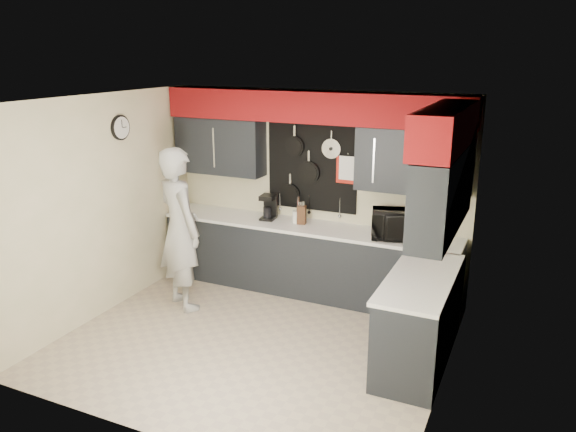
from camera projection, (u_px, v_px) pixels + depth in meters
The scene contains 10 objects.
ground at pixel (255, 341), 6.16m from camera, with size 4.00×4.00×0.00m, color tan.
back_wall_assembly at pixel (313, 138), 6.98m from camera, with size 4.00×0.36×2.60m.
right_wall_assembly at pixel (445, 179), 5.10m from camera, with size 0.36×3.50×2.60m.
left_wall_assembly at pixel (103, 204), 6.59m from camera, with size 0.05×3.50×2.60m.
base_cabinets at pixel (333, 273), 6.82m from camera, with size 3.95×2.20×0.92m.
microwave at pixel (397, 225), 6.63m from camera, with size 0.60×0.41×0.33m, color black.
knife_block at pixel (302, 215), 7.19m from camera, with size 0.11×0.11×0.24m, color #382512.
utensil_crock at pixel (297, 217), 7.24m from camera, with size 0.12×0.12×0.16m, color white.
coffee_maker at pixel (269, 206), 7.39m from camera, with size 0.20×0.24×0.33m.
person at pixel (180, 229), 6.74m from camera, with size 0.73×0.48×1.99m, color #A8A8A5.
Camera 1 is at (2.62, -4.87, 3.07)m, focal length 35.00 mm.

